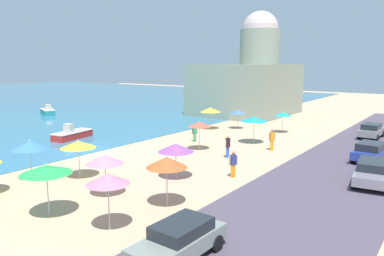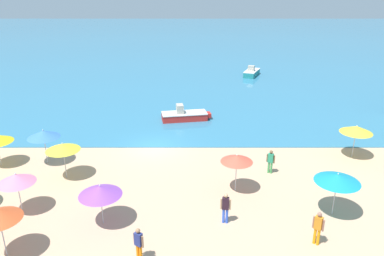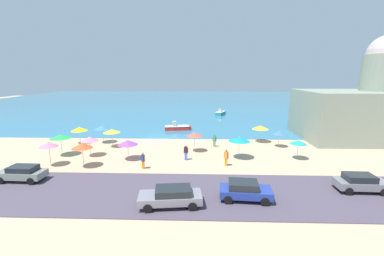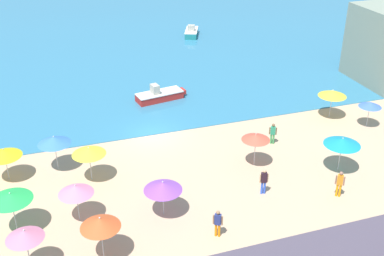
% 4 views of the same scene
% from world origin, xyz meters
% --- Properties ---
extents(ground_plane, '(160.00, 160.00, 0.00)m').
position_xyz_m(ground_plane, '(0.00, 0.00, 0.00)').
color(ground_plane, tan).
extents(sea, '(150.00, 110.00, 0.05)m').
position_xyz_m(sea, '(0.00, 55.00, 0.03)').
color(sea, teal).
rests_on(sea, ground_plane).
extents(beach_umbrella_0, '(2.20, 2.20, 2.49)m').
position_xyz_m(beach_umbrella_0, '(-5.35, -4.72, 2.19)').
color(beach_umbrella_0, '#B2B2B7').
rests_on(beach_umbrella_0, ground_plane).
extents(beach_umbrella_2, '(1.94, 1.94, 2.49)m').
position_xyz_m(beach_umbrella_2, '(5.60, -6.46, 2.21)').
color(beach_umbrella_2, '#B2B2B7').
rests_on(beach_umbrella_2, ground_plane).
extents(beach_umbrella_3, '(2.44, 2.44, 2.56)m').
position_xyz_m(beach_umbrella_3, '(10.72, -8.93, 2.26)').
color(beach_umbrella_3, '#B2B2B7').
rests_on(beach_umbrella_3, ground_plane).
extents(beach_umbrella_4, '(2.22, 2.22, 2.56)m').
position_xyz_m(beach_umbrella_4, '(-7.36, -2.62, 2.23)').
color(beach_umbrella_4, '#B2B2B7').
rests_on(beach_umbrella_4, ground_plane).
extents(beach_umbrella_7, '(2.30, 2.30, 2.49)m').
position_xyz_m(beach_umbrella_7, '(14.74, -1.59, 2.17)').
color(beach_umbrella_7, '#B2B2B7').
rests_on(beach_umbrella_7, ground_plane).
extents(beach_umbrella_9, '(2.03, 2.03, 2.42)m').
position_xyz_m(beach_umbrella_9, '(-6.63, -8.65, 2.09)').
color(beach_umbrella_9, '#B2B2B7').
rests_on(beach_umbrella_9, ground_plane).
extents(beach_umbrella_11, '(2.26, 2.26, 2.34)m').
position_xyz_m(beach_umbrella_11, '(-1.82, -9.76, 2.00)').
color(beach_umbrella_11, '#B2B2B7').
rests_on(beach_umbrella_11, ground_plane).
extents(bather_0, '(0.56, 0.28, 1.78)m').
position_xyz_m(bather_0, '(4.70, -9.72, 1.00)').
color(bather_0, blue).
rests_on(bather_0, ground_plane).
extents(bather_1, '(0.50, 0.38, 1.73)m').
position_xyz_m(bather_1, '(0.50, -12.60, 0.97)').
color(bather_1, orange).
rests_on(bather_1, ground_plane).
extents(bather_2, '(0.46, 0.40, 1.82)m').
position_xyz_m(bather_2, '(9.02, -11.47, 1.02)').
color(bather_2, orange).
rests_on(bather_2, ground_plane).
extents(bather_3, '(0.51, 0.36, 1.67)m').
position_xyz_m(bather_3, '(8.18, -4.11, 0.93)').
color(bather_3, '#419650').
rests_on(bather_3, ground_plane).
extents(skiff_nearshore, '(2.76, 4.14, 1.47)m').
position_xyz_m(skiff_nearshore, '(11.11, 23.84, 0.50)').
color(skiff_nearshore, teal).
rests_on(skiff_nearshore, sea).
extents(skiff_offshore, '(4.69, 2.24, 1.51)m').
position_xyz_m(skiff_offshore, '(2.24, 6.21, 0.47)').
color(skiff_offshore, red).
rests_on(skiff_offshore, sea).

